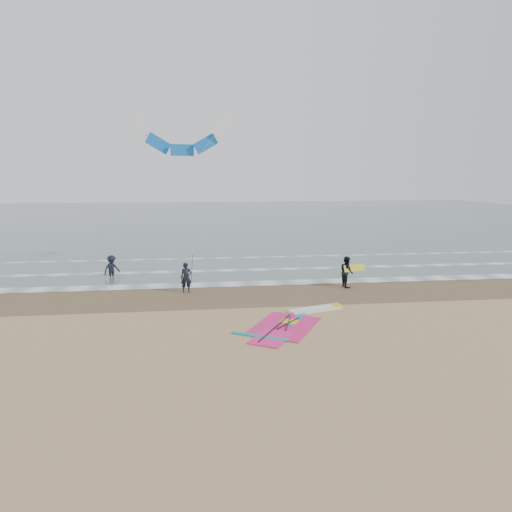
{
  "coord_description": "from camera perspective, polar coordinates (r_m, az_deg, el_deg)",
  "views": [
    {
      "loc": [
        -3.75,
        -16.97,
        6.16
      ],
      "look_at": [
        -1.05,
        5.0,
        2.2
      ],
      "focal_mm": 32.0,
      "sensor_mm": 36.0,
      "label": 1
    }
  ],
  "objects": [
    {
      "name": "held_pole",
      "position": [
        24.26,
        -8.04,
        -1.81
      ],
      "size": [
        0.17,
        0.86,
        1.82
      ],
      "color": "black",
      "rests_on": "ground"
    },
    {
      "name": "sea_water",
      "position": [
        65.37,
        -3.7,
        4.73
      ],
      "size": [
        120.0,
        80.0,
        0.02
      ],
      "primitive_type": "cube",
      "color": "#47605E",
      "rests_on": "ground"
    },
    {
      "name": "person_wading",
      "position": [
        29.22,
        -17.62,
        -0.85
      ],
      "size": [
        1.2,
        1.18,
        1.66
      ],
      "primitive_type": "imported",
      "rotation": [
        0.0,
        0.0,
        0.76
      ],
      "color": "black",
      "rests_on": "ground"
    },
    {
      "name": "person_standing",
      "position": [
        24.35,
        -8.72,
        -2.69
      ],
      "size": [
        0.61,
        0.43,
        1.6
      ],
      "primitive_type": "imported",
      "rotation": [
        0.0,
        0.0,
        0.08
      ],
      "color": "black",
      "rests_on": "ground"
    },
    {
      "name": "foam_waterline",
      "position": [
        28.34,
        0.76,
        -2.35
      ],
      "size": [
        120.0,
        9.15,
        0.02
      ],
      "color": "white",
      "rests_on": "ground"
    },
    {
      "name": "person_walking",
      "position": [
        25.71,
        11.26,
        -1.95
      ],
      "size": [
        0.74,
        0.9,
        1.72
      ],
      "primitive_type": "imported",
      "rotation": [
        0.0,
        0.0,
        1.68
      ],
      "color": "black",
      "rests_on": "ground"
    },
    {
      "name": "carried_kiteboard",
      "position": [
        25.7,
        12.19,
        -1.46
      ],
      "size": [
        1.3,
        0.51,
        0.39
      ],
      "color": "yellow",
      "rests_on": "ground"
    },
    {
      "name": "windsurf_rig",
      "position": [
        19.58,
        4.84,
        -8.13
      ],
      "size": [
        5.48,
        5.19,
        0.13
      ],
      "color": "white",
      "rests_on": "ground"
    },
    {
      "name": "wet_sand_band",
      "position": [
        24.07,
        2.19,
        -4.68
      ],
      "size": [
        120.0,
        5.0,
        0.01
      ],
      "primitive_type": "cube",
      "color": "brown",
      "rests_on": "ground"
    },
    {
      "name": "ground",
      "position": [
        18.44,
        5.2,
        -9.42
      ],
      "size": [
        120.0,
        120.0,
        0.0
      ],
      "primitive_type": "plane",
      "color": "tan",
      "rests_on": "ground"
    },
    {
      "name": "surf_kite",
      "position": [
        30.74,
        -9.29,
        14.32
      ],
      "size": [
        7.72,
        2.71,
        9.01
      ],
      "color": "white",
      "rests_on": "ground"
    }
  ]
}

